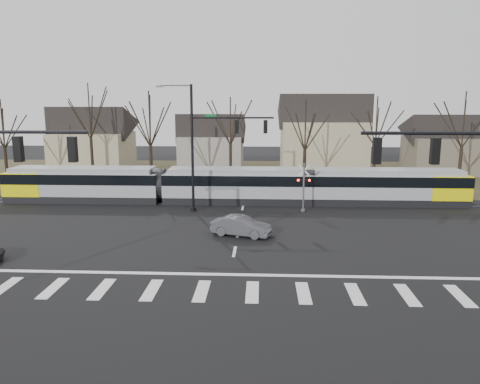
{
  "coord_description": "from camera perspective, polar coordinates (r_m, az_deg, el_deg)",
  "views": [
    {
      "loc": [
        1.6,
        -24.76,
        8.79
      ],
      "look_at": [
        0.0,
        9.0,
        2.3
      ],
      "focal_mm": 35.0,
      "sensor_mm": 36.0,
      "label": 1
    }
  ],
  "objects": [
    {
      "name": "house_b",
      "position": [
        61.3,
        -3.5,
        6.34
      ],
      "size": [
        8.64,
        7.56,
        7.65
      ],
      "color": "gray",
      "rests_on": "ground"
    },
    {
      "name": "rail_crossing_signal",
      "position": [
        38.33,
        7.76,
        0.39
      ],
      "size": [
        1.08,
        0.36,
        4.0
      ],
      "color": "#59595B",
      "rests_on": "ground"
    },
    {
      "name": "rail_pair",
      "position": [
        41.52,
        0.44,
        -1.31
      ],
      "size": [
        90.0,
        1.52,
        0.06
      ],
      "color": "#59595E",
      "rests_on": "ground"
    },
    {
      "name": "house_a",
      "position": [
        62.75,
        -17.54,
        6.42
      ],
      "size": [
        9.72,
        8.64,
        8.6
      ],
      "color": "tan",
      "rests_on": "ground"
    },
    {
      "name": "signal_pole_near_right",
      "position": [
        20.91,
        26.69,
        -0.28
      ],
      "size": [
        6.72,
        0.44,
        8.0
      ],
      "color": "black",
      "rests_on": "ground"
    },
    {
      "name": "signal_pole_far",
      "position": [
        37.6,
        -3.43,
        6.14
      ],
      "size": [
        9.28,
        0.44,
        10.2
      ],
      "color": "black",
      "rests_on": "ground"
    },
    {
      "name": "lane_dashes",
      "position": [
        41.72,
        0.46,
        -1.28
      ],
      "size": [
        0.18,
        30.0,
        0.01
      ],
      "color": "silver",
      "rests_on": "ground"
    },
    {
      "name": "house_c",
      "position": [
        58.34,
        10.08,
        7.21
      ],
      "size": [
        10.8,
        8.64,
        10.1
      ],
      "color": "tan",
      "rests_on": "ground"
    },
    {
      "name": "stop_line",
      "position": [
        24.63,
        -1.21,
        -10.03
      ],
      "size": [
        28.0,
        0.35,
        0.01
      ],
      "primitive_type": "cube",
      "color": "silver",
      "rests_on": "ground"
    },
    {
      "name": "grass_verge",
      "position": [
        57.45,
        1.09,
        2.07
      ],
      "size": [
        140.0,
        28.0,
        0.01
      ],
      "primitive_type": "cube",
      "color": "#38331E",
      "rests_on": "ground"
    },
    {
      "name": "tree_row",
      "position": [
        50.9,
        3.18,
        6.59
      ],
      "size": [
        59.2,
        7.2,
        10.0
      ],
      "color": "black",
      "rests_on": "ground"
    },
    {
      "name": "crosswalk",
      "position": [
        22.6,
        -1.6,
        -12.01
      ],
      "size": [
        27.0,
        2.6,
        0.01
      ],
      "color": "silver",
      "rests_on": "ground"
    },
    {
      "name": "tram",
      "position": [
        41.45,
        -0.79,
        0.99
      ],
      "size": [
        40.63,
        3.02,
        3.08
      ],
      "color": "gray",
      "rests_on": "ground"
    },
    {
      "name": "ground",
      "position": [
        26.32,
        -0.94,
        -8.64
      ],
      "size": [
        140.0,
        140.0,
        0.0
      ],
      "primitive_type": "plane",
      "color": "black"
    },
    {
      "name": "sedan",
      "position": [
        31.31,
        0.16,
        -4.18
      ],
      "size": [
        3.67,
        4.8,
        1.32
      ],
      "primitive_type": "imported",
      "rotation": [
        0.0,
        0.0,
        1.27
      ],
      "color": "#4B4C52",
      "rests_on": "ground"
    },
    {
      "name": "house_d",
      "position": [
        64.0,
        23.31,
        5.67
      ],
      "size": [
        8.64,
        7.56,
        7.65
      ],
      "color": "brown",
      "rests_on": "ground"
    }
  ]
}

